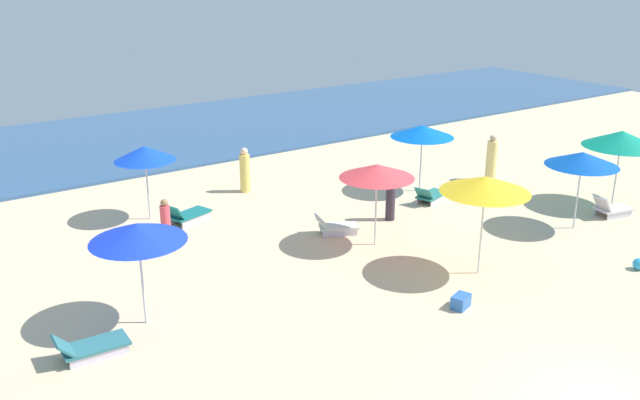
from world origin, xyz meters
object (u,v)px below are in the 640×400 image
Objects in this scene: umbrella_6 at (138,232)px; umbrella_7 at (622,139)px; cooler_box_1 at (461,301)px; umbrella_0 at (422,131)px; umbrella_4 at (582,159)px; lounge_chair_2_0 at (187,215)px; beachgoer_1 at (391,197)px; beachgoer_2 at (166,225)px; umbrella_1 at (485,184)px; beach_ball_0 at (639,264)px; umbrella_5 at (377,171)px; umbrella_2 at (145,153)px; lounge_chair_0_0 at (431,195)px; beachgoer_4 at (491,159)px; lounge_chair_6_0 at (90,346)px; lounge_chair_7_0 at (611,208)px; lounge_chair_5_0 at (335,226)px; beachgoer_3 at (245,171)px.

umbrella_6 is 15.94m from umbrella_7.
umbrella_6 is 7.66m from cooler_box_1.
umbrella_0 is at bearing 34.90° from cooler_box_1.
lounge_chair_2_0 is at bearing 143.50° from umbrella_4.
beachgoer_1 is 1.10× the size of beachgoer_2.
umbrella_1 reaches higher than beach_ball_0.
umbrella_5 is 7.43m from beach_ball_0.
umbrella_4 is at bearing -37.77° from umbrella_2.
lounge_chair_0_0 is 6.10m from umbrella_1.
lounge_chair_2_0 is (-4.84, 7.74, -2.20)m from umbrella_1.
umbrella_7 is 1.48× the size of beachgoer_4.
umbrella_4 is at bearing -168.58° from umbrella_7.
umbrella_1 is 5.52× the size of cooler_box_1.
umbrella_2 is at bearing 15.09° from beachgoer_4.
cooler_box_1 is at bearing 124.63° from lounge_chair_0_0.
lounge_chair_6_0 is (-1.47, -0.70, -2.00)m from umbrella_6.
umbrella_1 is 7.75m from umbrella_7.
umbrella_7 reaches higher than lounge_chair_2_0.
umbrella_4 is at bearing -22.74° from umbrella_5.
umbrella_0 is 1.00× the size of umbrella_2.
umbrella_1 is at bearing -56.92° from umbrella_2.
beachgoer_2 is at bearing 152.84° from umbrella_4.
umbrella_5 reaches higher than lounge_chair_7_0.
lounge_chair_6_0 is at bearing 178.05° from umbrella_7.
umbrella_6 is (-11.56, -3.53, 0.04)m from umbrella_0.
umbrella_0 is at bearing -16.98° from umbrella_2.
umbrella_4 is at bearing -145.33° from lounge_chair_2_0.
lounge_chair_7_0 is at bearing -88.75° from lounge_chair_5_0.
lounge_chair_2_0 is 3.25× the size of cooler_box_1.
umbrella_6 is 1.40× the size of beachgoer_4.
lounge_chair_2_0 is at bearing 70.92° from lounge_chair_7_0.
lounge_chair_5_0 is at bearing 160.86° from umbrella_7.
beachgoer_3 reaches higher than beachgoer_2.
lounge_chair_5_0 is (-1.53, 4.36, -2.23)m from umbrella_1.
lounge_chair_7_0 reaches higher than cooler_box_1.
umbrella_0 is 0.93× the size of umbrella_7.
umbrella_0 is 1.70× the size of lounge_chair_5_0.
umbrella_1 is at bearing -173.03° from umbrella_4.
lounge_chair_6_0 is 16.44m from lounge_chair_7_0.
umbrella_2 reaches higher than lounge_chair_7_0.
umbrella_4 reaches higher than beachgoer_3.
beachgoer_4 is 8.18m from beach_ball_0.
beachgoer_2 is at bearing 139.23° from beach_ball_0.
umbrella_5 reaches higher than beach_ball_0.
umbrella_7 is at bearing -48.02° from umbrella_0.
umbrella_4 is at bearing -94.83° from lounge_chair_5_0.
lounge_chair_2_0 is at bearing 57.39° from umbrella_6.
beachgoer_3 reaches higher than lounge_chair_5_0.
beachgoer_4 is at bearing -44.98° from beachgoer_2.
umbrella_4 reaches higher than beachgoer_1.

